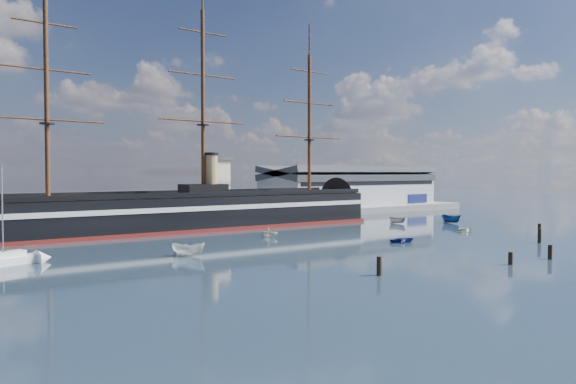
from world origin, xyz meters
TOP-DOWN VIEW (x-y plane):
  - ground at (0.00, 40.00)m, footprint 600.00×600.00m
  - quay at (10.00, 76.00)m, footprint 180.00×18.00m
  - warehouse at (58.00, 80.00)m, footprint 63.00×21.00m
  - quay_tower at (3.00, 73.00)m, footprint 5.00×5.00m
  - warship at (-13.10, 60.00)m, footprint 113.17×19.52m
  - sailboat at (-56.41, 32.14)m, footprint 8.95×4.79m
  - motorboat_a at (-32.60, 24.26)m, footprint 6.42×5.72m
  - motorboat_b at (6.66, 14.77)m, footprint 1.92×3.35m
  - motorboat_c at (35.37, 40.63)m, footprint 5.90×3.02m
  - motorboat_d at (-7.51, 37.08)m, footprint 6.24×4.99m
  - motorboat_e at (31.81, 18.49)m, footprint 1.38×3.04m
  - motorboat_f at (46.74, 32.67)m, footprint 7.19×3.30m
  - piling_near_left at (-21.74, -5.24)m, footprint 0.64×0.64m
  - piling_near_mid at (7.99, -12.08)m, footprint 0.64×0.64m
  - piling_near_right at (25.56, -1.36)m, footprint 0.64×0.64m
  - piling_far_right at (37.29, 4.75)m, footprint 0.64×0.64m
  - piling_extra at (-1.11, -11.02)m, footprint 0.64×0.64m

SIDE VIEW (x-z plane):
  - ground at x=0.00m, z-range 0.00..0.00m
  - quay at x=10.00m, z-range -1.00..1.00m
  - motorboat_a at x=-32.60m, z-range -1.27..1.27m
  - motorboat_b at x=6.66m, z-range -0.73..0.73m
  - motorboat_c at x=35.37m, z-range -1.12..1.12m
  - motorboat_d at x=-7.51m, z-range -1.06..1.06m
  - motorboat_e at x=31.81m, z-range -0.69..0.69m
  - motorboat_f at x=46.74m, z-range -1.39..1.39m
  - piling_near_left at x=-21.74m, z-range -1.55..1.55m
  - piling_near_mid at x=7.99m, z-range -1.43..1.43m
  - piling_near_right at x=25.56m, z-range -1.68..1.68m
  - piling_far_right at x=37.29m, z-range -1.59..1.59m
  - piling_extra at x=-1.11m, z-range -1.24..1.24m
  - sailboat at x=-56.41m, z-range -6.00..7.75m
  - warship at x=-13.10m, z-range -22.93..31.01m
  - warehouse at x=58.00m, z-range 2.18..13.78m
  - quay_tower at x=3.00m, z-range 2.25..17.25m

